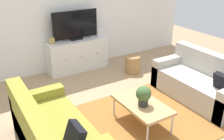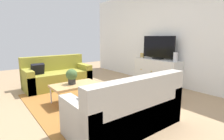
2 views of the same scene
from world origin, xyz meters
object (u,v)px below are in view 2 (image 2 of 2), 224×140
at_px(tv_console, 157,72).
at_px(wicker_basket, 169,91).
at_px(potted_plant, 72,76).
at_px(couch_right_side, 128,111).
at_px(mantel_clock, 142,55).
at_px(couch_left_side, 57,76).
at_px(glass_vase, 175,57).
at_px(coffee_table, 75,85).
at_px(flat_screen_tv, 158,48).

relative_size(tv_console, wicker_basket, 3.59).
bearing_deg(potted_plant, couch_right_side, 6.79).
height_order(mantel_clock, wicker_basket, mantel_clock).
bearing_deg(mantel_clock, couch_left_side, -110.75).
bearing_deg(tv_console, couch_right_side, -59.61).
xyz_separation_m(tv_console, wicker_basket, (0.98, -0.80, -0.17)).
height_order(couch_right_side, mantel_clock, mantel_clock).
bearing_deg(wicker_basket, couch_left_side, -147.23).
relative_size(potted_plant, wicker_basket, 0.81).
height_order(tv_console, wicker_basket, tv_console).
bearing_deg(couch_right_side, wicker_basket, 104.83).
xyz_separation_m(couch_right_side, glass_vase, (-0.82, 2.37, 0.55)).
bearing_deg(glass_vase, couch_right_side, -70.88).
bearing_deg(glass_vase, tv_console, -180.00).
bearing_deg(couch_right_side, glass_vase, 109.12).
bearing_deg(couch_right_side, mantel_clock, 129.57).
bearing_deg(glass_vase, couch_left_side, -130.65).
height_order(tv_console, glass_vase, glass_vase).
bearing_deg(mantel_clock, tv_console, -0.00).
bearing_deg(couch_left_side, coffee_table, -4.93).
bearing_deg(couch_left_side, mantel_clock, 69.25).
xyz_separation_m(couch_left_side, mantel_clock, (0.90, 2.37, 0.50)).
xyz_separation_m(couch_right_side, flat_screen_tv, (-1.39, 2.39, 0.76)).
height_order(couch_right_side, flat_screen_tv, flat_screen_tv).
distance_m(flat_screen_tv, glass_vase, 0.61).
relative_size(tv_console, glass_vase, 5.94).
bearing_deg(couch_left_side, potted_plant, -7.39).
distance_m(tv_console, mantel_clock, 0.71).
xyz_separation_m(potted_plant, mantel_clock, (-0.47, 2.55, 0.22)).
xyz_separation_m(glass_vase, wicker_basket, (0.41, -0.80, -0.64)).
distance_m(couch_left_side, glass_vase, 3.18).
bearing_deg(mantel_clock, wicker_basket, -27.37).
xyz_separation_m(tv_console, flat_screen_tv, (0.00, 0.02, 0.68)).
bearing_deg(coffee_table, glass_vase, 75.64).
xyz_separation_m(couch_right_side, mantel_clock, (-1.96, 2.37, 0.50)).
xyz_separation_m(flat_screen_tv, wicker_basket, (0.98, -0.82, -0.85)).
xyz_separation_m(coffee_table, tv_console, (0.07, 2.50, -0.00)).
xyz_separation_m(coffee_table, mantel_clock, (-0.50, 2.50, 0.42)).
distance_m(potted_plant, tv_console, 2.56).
bearing_deg(wicker_basket, tv_console, 140.66).
xyz_separation_m(couch_left_side, potted_plant, (1.37, -0.18, 0.29)).
distance_m(couch_left_side, tv_console, 2.79).
bearing_deg(couch_left_side, tv_console, 58.25).
relative_size(tv_console, mantel_clock, 10.61).
height_order(potted_plant, flat_screen_tv, flat_screen_tv).
bearing_deg(tv_console, coffee_table, -91.59).
bearing_deg(tv_console, couch_left_side, -121.75).
xyz_separation_m(couch_left_side, flat_screen_tv, (1.47, 2.39, 0.76)).
bearing_deg(flat_screen_tv, coffee_table, -91.58).
bearing_deg(couch_left_side, couch_right_side, 0.00).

